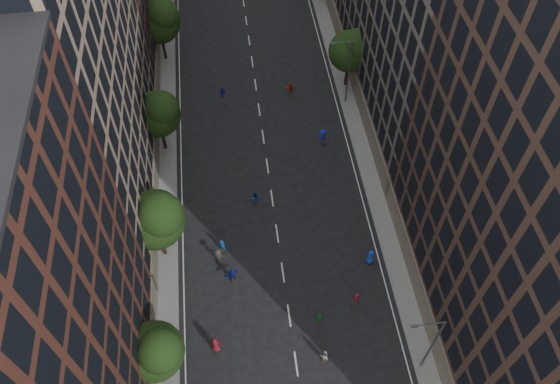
{
  "coord_description": "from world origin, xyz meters",
  "views": [
    {
      "loc": [
        -3.47,
        -2.95,
        46.41
      ],
      "look_at": [
        0.75,
        30.69,
        2.0
      ],
      "focal_mm": 35.0,
      "sensor_mm": 36.0,
      "label": 1
    }
  ],
  "objects": [
    {
      "name": "ground",
      "position": [
        0.0,
        40.0,
        0.0
      ],
      "size": [
        240.0,
        240.0,
        0.0
      ],
      "primitive_type": "plane",
      "color": "black",
      "rests_on": "ground"
    },
    {
      "name": "sidewalk_left",
      "position": [
        -12.0,
        47.5,
        0.07
      ],
      "size": [
        4.0,
        105.0,
        0.15
      ],
      "primitive_type": "cube",
      "color": "slate",
      "rests_on": "ground"
    },
    {
      "name": "sidewalk_right",
      "position": [
        12.0,
        47.5,
        0.07
      ],
      "size": [
        4.0,
        105.0,
        0.15
      ],
      "primitive_type": "cube",
      "color": "slate",
      "rests_on": "ground"
    },
    {
      "name": "bldg_left_b",
      "position": [
        -19.0,
        35.0,
        17.0
      ],
      "size": [
        14.0,
        26.0,
        34.0
      ],
      "primitive_type": "cube",
      "color": "#997E64",
      "rests_on": "ground"
    },
    {
      "name": "tree_left_1",
      "position": [
        -11.02,
        13.86,
        5.55
      ],
      "size": [
        4.8,
        4.8,
        8.21
      ],
      "color": "black",
      "rests_on": "ground"
    },
    {
      "name": "tree_left_2",
      "position": [
        -10.99,
        25.83,
        6.36
      ],
      "size": [
        5.6,
        5.6,
        9.45
      ],
      "color": "black",
      "rests_on": "ground"
    },
    {
      "name": "tree_left_3",
      "position": [
        -11.02,
        39.85,
        5.82
      ],
      "size": [
        5.0,
        5.0,
        8.58
      ],
      "color": "black",
      "rests_on": "ground"
    },
    {
      "name": "tree_left_4",
      "position": [
        -11.0,
        55.84,
        6.1
      ],
      "size": [
        5.4,
        5.4,
        9.08
      ],
      "color": "black",
      "rests_on": "ground"
    },
    {
      "name": "tree_right_a",
      "position": [
        11.38,
        47.85,
        5.63
      ],
      "size": [
        5.0,
        5.0,
        8.39
      ],
      "color": "black",
      "rests_on": "ground"
    },
    {
      "name": "streetlamp_near",
      "position": [
        10.37,
        12.0,
        5.17
      ],
      "size": [
        2.64,
        0.22,
        9.06
      ],
      "color": "#595B60",
      "rests_on": "ground"
    },
    {
      "name": "streetlamp_far",
      "position": [
        10.37,
        45.0,
        5.17
      ],
      "size": [
        2.64,
        0.22,
        9.06
      ],
      "color": "#595B60",
      "rests_on": "ground"
    },
    {
      "name": "skater_6",
      "position": [
        -6.74,
        15.63,
        0.97
      ],
      "size": [
        1.02,
        0.73,
        1.94
      ],
      "primitive_type": "imported",
      "rotation": [
        0.0,
        0.0,
        3.02
      ],
      "color": "maroon",
      "rests_on": "ground"
    },
    {
      "name": "skater_7",
      "position": [
        6.32,
        18.68,
        0.77
      ],
      "size": [
        0.58,
        0.39,
        1.54
      ],
      "primitive_type": "imported",
      "rotation": [
        0.0,
        0.0,
        3.09
      ],
      "color": "maroon",
      "rests_on": "ground"
    },
    {
      "name": "skater_8",
      "position": [
        2.44,
        13.64,
        0.77
      ],
      "size": [
        0.84,
        0.71,
        1.54
      ],
      "primitive_type": "imported",
      "rotation": [
        0.0,
        0.0,
        2.96
      ],
      "color": "#AEADA9",
      "rests_on": "ground"
    },
    {
      "name": "skater_9",
      "position": [
        -6.0,
        24.57,
        0.89
      ],
      "size": [
        1.22,
        0.8,
        1.77
      ],
      "primitive_type": "imported",
      "rotation": [
        0.0,
        0.0,
        3.01
      ],
      "color": "#39393D",
      "rests_on": "ground"
    },
    {
      "name": "skater_10",
      "position": [
        2.54,
        17.03,
        0.83
      ],
      "size": [
        1.02,
        0.53,
        1.66
      ],
      "primitive_type": "imported",
      "rotation": [
        0.0,
        0.0,
        3.01
      ],
      "color": "#227243",
      "rests_on": "ground"
    },
    {
      "name": "skater_11",
      "position": [
        -4.86,
        22.4,
        0.79
      ],
      "size": [
        1.53,
        0.97,
        1.57
      ],
      "primitive_type": "imported",
      "rotation": [
        0.0,
        0.0,
        3.52
      ],
      "color": "#13199B",
      "rests_on": "ground"
    },
    {
      "name": "skater_12",
      "position": [
        8.5,
        22.59,
        0.95
      ],
      "size": [
        1.08,
        0.88,
        1.9
      ],
      "primitive_type": "imported",
      "rotation": [
        0.0,
        0.0,
        3.48
      ],
      "color": "blue",
      "rests_on": "ground"
    },
    {
      "name": "skater_13",
      "position": [
        -5.58,
        25.75,
        0.86
      ],
      "size": [
        0.72,
        0.57,
        1.72
      ],
      "primitive_type": "imported",
      "rotation": [
        0.0,
        0.0,
        2.87
      ],
      "color": "#144BA2",
      "rests_on": "ground"
    },
    {
      "name": "skater_14",
      "position": [
        -1.9,
        31.13,
        0.85
      ],
      "size": [
        1.01,
        0.91,
        1.71
      ],
      "primitive_type": "imported",
      "rotation": [
        0.0,
        0.0,
        3.54
      ],
      "color": "#1436A8",
      "rests_on": "ground"
    },
    {
      "name": "skater_15",
      "position": [
        6.67,
        38.77,
        0.94
      ],
      "size": [
        1.39,
        1.11,
        1.89
      ],
      "primitive_type": "imported",
      "rotation": [
        0.0,
        0.0,
        3.53
      ],
      "color": "#1721BC",
      "rests_on": "ground"
    },
    {
      "name": "skater_16",
      "position": [
        -4.22,
        47.58,
        0.81
      ],
      "size": [
        0.99,
        0.54,
        1.61
      ],
      "primitive_type": "imported",
      "rotation": [
        0.0,
        0.0,
        2.98
      ],
      "color": "#1726BD",
      "rests_on": "ground"
    },
    {
      "name": "skater_17",
      "position": [
        4.12,
        47.34,
        0.81
      ],
      "size": [
        1.58,
        0.85,
        1.63
      ],
      "primitive_type": "imported",
      "rotation": [
        0.0,
        0.0,
        3.4
      ],
      "color": "#A8371C",
      "rests_on": "ground"
    }
  ]
}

